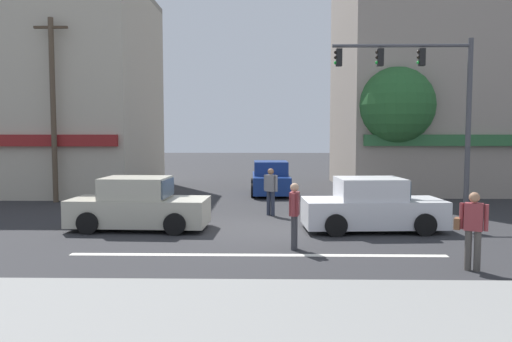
# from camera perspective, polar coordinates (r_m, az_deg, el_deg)

# --- Properties ---
(ground_plane) EXTENTS (120.00, 120.00, 0.00)m
(ground_plane) POSITION_cam_1_polar(r_m,az_deg,el_deg) (15.46, 0.42, -6.48)
(ground_plane) COLOR #2B2B2D
(lane_marking_stripe) EXTENTS (9.00, 0.24, 0.01)m
(lane_marking_stripe) POSITION_cam_1_polar(r_m,az_deg,el_deg) (12.04, 0.21, -9.58)
(lane_marking_stripe) COLOR silver
(lane_marking_stripe) RESTS_ON ground
(sidewalk_curb) EXTENTS (40.00, 5.00, 0.16)m
(sidewalk_curb) POSITION_cam_1_polar(r_m,az_deg,el_deg) (7.26, -0.46, -18.48)
(sidewalk_curb) COLOR gray
(sidewalk_curb) RESTS_ON ground
(building_left_block) EXTENTS (10.08, 8.58, 10.11)m
(building_left_block) POSITION_cam_1_polar(r_m,az_deg,el_deg) (27.71, -22.69, 8.44)
(building_left_block) COLOR #B7AD99
(building_left_block) RESTS_ON ground
(building_right_corner) EXTENTS (12.92, 9.26, 12.29)m
(building_right_corner) POSITION_cam_1_polar(r_m,az_deg,el_deg) (28.84, 22.77, 10.43)
(building_right_corner) COLOR gray
(building_right_corner) RESTS_ON ground
(street_tree) EXTENTS (3.39, 3.39, 5.84)m
(street_tree) POSITION_cam_1_polar(r_m,az_deg,el_deg) (23.11, 15.75, 7.20)
(street_tree) COLOR #4C3823
(street_tree) RESTS_ON ground
(utility_pole_near_left) EXTENTS (1.40, 0.22, 7.67)m
(utility_pole_near_left) POSITION_cam_1_polar(r_m,az_deg,el_deg) (22.60, -22.17, 6.75)
(utility_pole_near_left) COLOR brown
(utility_pole_near_left) RESTS_ON ground
(traffic_light_mast) EXTENTS (4.89, 0.26, 6.20)m
(traffic_light_mast) POSITION_cam_1_polar(r_m,az_deg,el_deg) (18.71, 19.44, 8.37)
(traffic_light_mast) COLOR #47474C
(traffic_light_mast) RESTS_ON ground
(sedan_approaching_near) EXTENTS (4.17, 2.02, 1.58)m
(sedan_approaching_near) POSITION_cam_1_polar(r_m,az_deg,el_deg) (15.52, -13.24, -3.89)
(sedan_approaching_near) COLOR #B7B29E
(sedan_approaching_near) RESTS_ON ground
(sedan_waiting_far) EXTENTS (4.19, 2.07, 1.58)m
(sedan_waiting_far) POSITION_cam_1_polar(r_m,az_deg,el_deg) (15.30, 13.12, -4.01)
(sedan_waiting_far) COLOR silver
(sedan_waiting_far) RESTS_ON ground
(sedan_parked_curbside) EXTENTS (1.97, 4.15, 1.58)m
(sedan_parked_curbside) POSITION_cam_1_polar(r_m,az_deg,el_deg) (23.83, 1.68, -0.96)
(sedan_parked_curbside) COLOR navy
(sedan_parked_curbside) RESTS_ON ground
(pedestrian_foreground_with_bag) EXTENTS (0.64, 0.52, 1.67)m
(pedestrian_foreground_with_bag) POSITION_cam_1_polar(r_m,az_deg,el_deg) (11.47, 23.48, -5.79)
(pedestrian_foreground_with_bag) COLOR #4C4742
(pedestrian_foreground_with_bag) RESTS_ON ground
(pedestrian_mid_crossing) EXTENTS (0.28, 0.56, 1.67)m
(pedestrian_mid_crossing) POSITION_cam_1_polar(r_m,az_deg,el_deg) (12.48, 4.41, -4.67)
(pedestrian_mid_crossing) COLOR #333338
(pedestrian_mid_crossing) RESTS_ON ground
(pedestrian_far_side) EXTENTS (0.48, 0.39, 1.67)m
(pedestrian_far_side) POSITION_cam_1_polar(r_m,az_deg,el_deg) (17.60, 1.69, -2.04)
(pedestrian_far_side) COLOR #232838
(pedestrian_far_side) RESTS_ON ground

